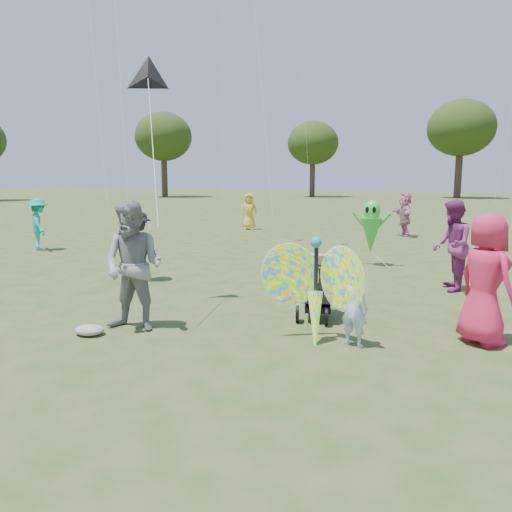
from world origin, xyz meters
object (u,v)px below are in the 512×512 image
Objects in this scene: crowd_e at (452,246)px; crowd_i at (39,224)px; jogging_stroller at (319,282)px; crowd_b at (138,246)px; adult_man at (134,266)px; alien_kite at (371,229)px; crowd_j at (404,214)px; child_girl at (354,308)px; crowd_g at (249,212)px; crowd_a at (486,279)px; butterfly_kite at (315,290)px.

crowd_i is at bearing -101.81° from crowd_e.
jogging_stroller is at bearing -166.18° from crowd_i.
adult_man is at bearing -136.73° from crowd_b.
adult_man is at bearing -108.36° from alien_kite.
crowd_j is at bearing 74.22° from jogging_stroller.
adult_man reaches higher than alien_kite.
jogging_stroller is at bearing -89.20° from alien_kite.
crowd_e is at bearing -13.15° from crowd_j.
crowd_b is (-5.42, 2.54, 0.25)m from child_girl.
crowd_j is at bearing 89.44° from alien_kite.
crowd_g is (-2.18, 11.32, 0.02)m from crowd_b.
adult_man reaches higher than crowd_j.
child_girl is 6.64m from alien_kite.
crowd_a is 1.06× the size of alien_kite.
butterfly_kite is 6.59m from alien_kite.
crowd_g is at bearing 19.36° from crowd_b.
child_girl is 0.55× the size of adult_man.
crowd_e is (-0.52, 3.42, 0.02)m from crowd_a.
child_girl is at bearing -78.78° from crowd_g.
crowd_b is at bearing -82.25° from crowd_e.
alien_kite is at bearing -65.79° from child_girl.
crowd_b is at bearing -138.18° from alien_kite.
crowd_a is at bearing -72.17° from crowd_g.
crowd_a is 0.98× the size of crowd_e.
crowd_g is at bearing 132.48° from alien_kite.
butterfly_kite is (0.28, -1.20, 0.14)m from jogging_stroller.
crowd_b is 0.91× the size of butterfly_kite.
adult_man reaches higher than crowd_a.
crowd_e reaches higher than crowd_i.
child_girl is at bearing -70.58° from jogging_stroller.
child_girl is 4.40m from crowd_e.
crowd_a reaches higher than crowd_i.
crowd_j is (10.41, 8.48, 0.04)m from crowd_i.
crowd_i reaches higher than butterfly_kite.
crowd_i is at bearing -173.20° from alien_kite.
crowd_j is (2.43, 14.35, -0.12)m from adult_man.
crowd_i is (-3.66, -8.53, 0.03)m from crowd_g.
adult_man is 14.56m from crowd_j.
adult_man is 1.26× the size of crowd_b.
crowd_j is at bearing -105.32° from crowd_i.
adult_man is at bearing -168.88° from butterfly_kite.
crowd_b is 0.91× the size of alien_kite.
crowd_e reaches higher than butterfly_kite.
crowd_g is 0.92× the size of crowd_j.
crowd_a is 2.37m from butterfly_kite.
crowd_i is 0.96× the size of alien_kite.
adult_man is 7.49m from alien_kite.
crowd_j is at bearing 91.18° from butterfly_kite.
butterfly_kite is (7.03, -13.87, -0.05)m from crowd_g.
jogging_stroller is at bearing -39.73° from crowd_e.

